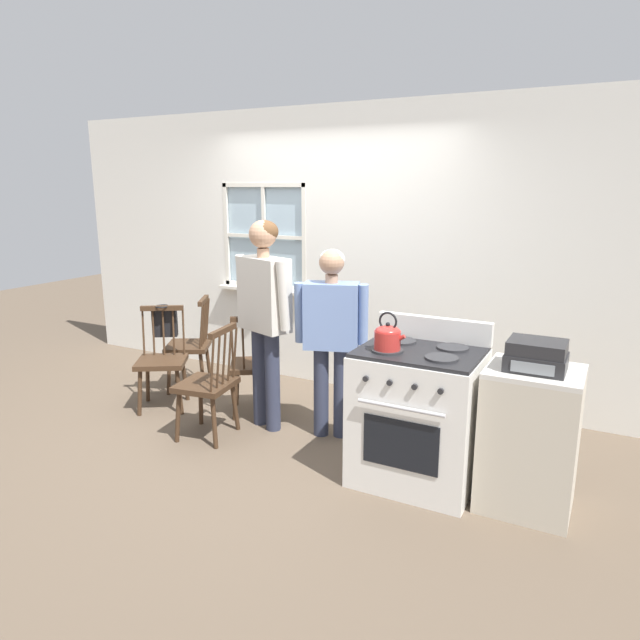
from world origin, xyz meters
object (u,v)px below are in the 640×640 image
person_elderly_left (264,303)px  chair_near_stove (190,346)px  chair_by_window (162,361)px  chair_near_wall (255,366)px  potted_plant (264,280)px  stove (418,415)px  handbag (165,322)px  person_teen_center (331,326)px  side_counter (529,439)px  chair_center_cluster (208,385)px  stereo (536,356)px  kettle (388,336)px

person_elderly_left → chair_near_stove: bearing=178.8°
chair_by_window → chair_near_wall: (0.82, 0.27, 0.00)m
chair_by_window → potted_plant: potted_plant is taller
chair_by_window → chair_near_stove: size_ratio=1.00×
chair_near_wall → chair_near_stove: 0.95m
stove → handbag: size_ratio=3.53×
chair_near_stove → handbag: size_ratio=2.96×
chair_near_stove → person_teen_center: bearing=49.6°
chair_near_stove → side_counter: chair_near_stove is taller
stove → person_teen_center: bearing=156.0°
chair_near_wall → stove: (1.63, -0.48, 0.04)m
chair_center_cluster → chair_near_stove: 1.19m
person_teen_center → stove: person_teen_center is taller
chair_center_cluster → stove: stove is taller
chair_near_stove → handbag: same height
stove → stereo: size_ratio=3.19×
chair_by_window → chair_near_wall: size_ratio=1.00×
chair_center_cluster → person_teen_center: bearing=110.5°
chair_near_wall → stove: stove is taller
person_teen_center → potted_plant: (-1.30, 1.03, 0.11)m
chair_near_wall → side_counter: bearing=135.6°
chair_center_cluster → handbag: size_ratio=2.96×
chair_center_cluster → person_elderly_left: person_elderly_left is taller
potted_plant → person_elderly_left: bearing=-56.6°
kettle → chair_near_wall: bearing=157.2°
chair_near_wall → kettle: bearing=124.0°
stove → kettle: bearing=-143.5°
person_elderly_left → kettle: bearing=0.5°
person_elderly_left → chair_by_window: bearing=-157.0°
chair_center_cluster → kettle: size_ratio=3.68×
kettle → potted_plant: size_ratio=0.81×
stove → handbag: stove is taller
chair_near_wall → chair_near_stove: bearing=-47.2°
chair_by_window → person_teen_center: (1.61, 0.17, 0.47)m
person_teen_center → stereo: bearing=-32.8°
person_elderly_left → handbag: bearing=-166.9°
chair_center_cluster → person_elderly_left: (0.30, 0.38, 0.62)m
chair_center_cluster → person_elderly_left: bearing=133.2°
person_elderly_left → potted_plant: bearing=142.6°
handbag → person_teen_center: bearing=-1.1°
chair_center_cluster → kettle: kettle is taller
person_teen_center → potted_plant: size_ratio=4.89×
chair_by_window → stereo: stereo is taller
potted_plant → stereo: 3.17m
side_counter → chair_center_cluster: bearing=-177.3°
person_teen_center → handbag: 1.75m
chair_by_window → handbag: size_ratio=2.96×
chair_by_window → stove: (2.45, -0.21, 0.04)m
person_elderly_left → stove: (1.39, -0.28, -0.58)m
person_elderly_left → kettle: (1.21, -0.41, -0.03)m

